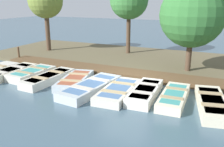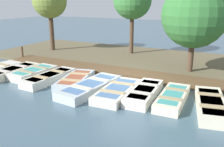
% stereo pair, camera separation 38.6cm
% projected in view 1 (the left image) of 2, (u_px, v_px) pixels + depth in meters
% --- Properties ---
extents(ground_plane, '(80.00, 80.00, 0.00)m').
position_uv_depth(ground_plane, '(125.00, 84.00, 12.59)').
color(ground_plane, '#425B6B').
extents(shore_bank, '(8.00, 24.00, 0.17)m').
position_uv_depth(shore_bank, '(153.00, 61.00, 16.91)').
color(shore_bank, brown).
rests_on(shore_bank, ground_plane).
extents(dock_walkway, '(1.38, 16.80, 0.29)m').
position_uv_depth(dock_walkway, '(134.00, 74.00, 13.64)').
color(dock_walkway, brown).
rests_on(dock_walkway, ground_plane).
extents(rowboat_1, '(3.27, 1.19, 0.43)m').
position_uv_depth(rowboat_1, '(10.00, 73.00, 13.71)').
color(rowboat_1, beige).
rests_on(rowboat_1, ground_plane).
extents(rowboat_2, '(2.70, 1.37, 0.43)m').
position_uv_depth(rowboat_2, '(32.00, 74.00, 13.54)').
color(rowboat_2, beige).
rests_on(rowboat_2, ground_plane).
extents(rowboat_3, '(3.25, 1.17, 0.42)m').
position_uv_depth(rowboat_3, '(49.00, 78.00, 12.77)').
color(rowboat_3, beige).
rests_on(rowboat_3, ground_plane).
extents(rowboat_4, '(3.15, 1.77, 0.38)m').
position_uv_depth(rowboat_4, '(75.00, 80.00, 12.50)').
color(rowboat_4, '#B2BCC1').
rests_on(rowboat_4, ground_plane).
extents(rowboat_5, '(3.70, 1.60, 0.41)m').
position_uv_depth(rowboat_5, '(91.00, 87.00, 11.47)').
color(rowboat_5, '#B2BCC1').
rests_on(rowboat_5, ground_plane).
extents(rowboat_6, '(3.20, 1.39, 0.37)m').
position_uv_depth(rowboat_6, '(118.00, 91.00, 11.06)').
color(rowboat_6, beige).
rests_on(rowboat_6, ground_plane).
extents(rowboat_7, '(3.08, 1.17, 0.42)m').
position_uv_depth(rowboat_7, '(145.00, 92.00, 10.83)').
color(rowboat_7, silver).
rests_on(rowboat_7, ground_plane).
extents(rowboat_8, '(2.98, 1.08, 0.38)m').
position_uv_depth(rowboat_8, '(174.00, 97.00, 10.37)').
color(rowboat_8, beige).
rests_on(rowboat_8, ground_plane).
extents(rowboat_9, '(3.41, 1.65, 0.41)m').
position_uv_depth(rowboat_9, '(212.00, 103.00, 9.69)').
color(rowboat_9, beige).
rests_on(rowboat_9, ground_plane).
extents(mooring_post_near, '(0.13, 0.13, 1.04)m').
position_uv_depth(mooring_post_near, '(19.00, 54.00, 16.93)').
color(mooring_post_near, brown).
rests_on(mooring_post_near, ground_plane).
extents(park_tree_far_left, '(2.64, 2.64, 5.30)m').
position_uv_depth(park_tree_far_left, '(45.00, 1.00, 18.94)').
color(park_tree_far_left, '#4C3828').
rests_on(park_tree_far_left, ground_plane).
extents(park_tree_left, '(2.77, 2.77, 5.43)m').
position_uv_depth(park_tree_left, '(129.00, 0.00, 17.88)').
color(park_tree_left, '#4C3828').
rests_on(park_tree_left, ground_plane).
extents(park_tree_center, '(3.53, 3.53, 5.04)m').
position_uv_depth(park_tree_center, '(192.00, 15.00, 13.43)').
color(park_tree_center, '#4C3828').
rests_on(park_tree_center, ground_plane).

